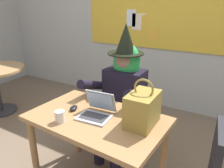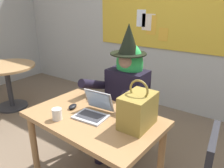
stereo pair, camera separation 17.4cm
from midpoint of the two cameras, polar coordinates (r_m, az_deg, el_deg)
wall_back_bulletin at (r=3.50m, az=16.06°, el=14.71°), size 6.33×2.18×2.62m
desk_main at (r=1.93m, az=-2.03°, el=-11.16°), size 1.18×0.77×0.73m
chair_at_desk at (r=2.54m, az=6.44°, el=-6.13°), size 0.44×0.44×0.89m
person_costumed at (r=2.33m, az=5.36°, el=-0.96°), size 0.59×0.65×1.44m
laptop at (r=1.87m, az=-2.01°, el=-6.80°), size 0.29×0.28×0.20m
computer_mouse at (r=2.01m, az=-7.67°, el=-5.80°), size 0.09×0.12×0.03m
handbag at (r=1.70m, az=9.64°, el=-6.69°), size 0.20×0.30×0.38m
coffee_mug at (r=1.84m, az=-11.36°, el=-7.68°), size 0.08×0.08×0.09m
side_table_round at (r=3.79m, az=-24.21°, el=1.79°), size 0.87×0.87×0.71m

